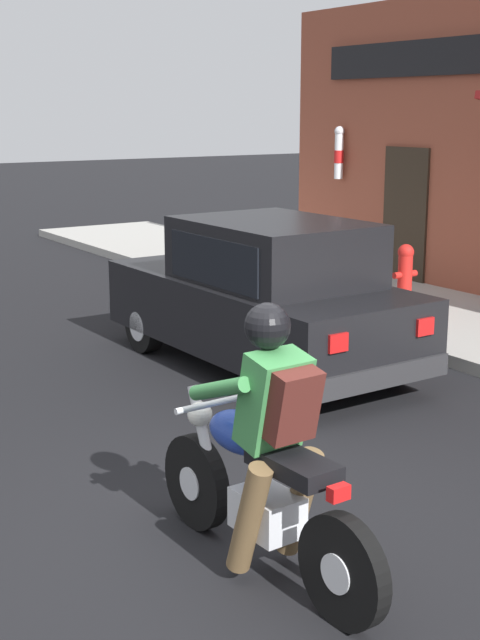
{
  "coord_description": "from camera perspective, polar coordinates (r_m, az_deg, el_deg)",
  "views": [
    {
      "loc": [
        -2.7,
        -4.17,
        2.65
      ],
      "look_at": [
        1.21,
        1.81,
        0.95
      ],
      "focal_mm": 50.0,
      "sensor_mm": 36.0,
      "label": 1
    }
  ],
  "objects": [
    {
      "name": "ground_plane",
      "position": [
        5.63,
        -0.26,
        -14.69
      ],
      "size": [
        80.0,
        80.0,
        0.0
      ],
      "primitive_type": "plane",
      "color": "black"
    },
    {
      "name": "sidewalk_curb",
      "position": [
        11.08,
        14.68,
        -0.53
      ],
      "size": [
        2.6,
        22.0,
        0.14
      ],
      "primitive_type": "cube",
      "color": "#ADAAA3",
      "rests_on": "ground"
    },
    {
      "name": "motorcycle_with_rider",
      "position": [
        5.14,
        1.6,
        -9.19
      ],
      "size": [
        0.56,
        2.02,
        1.62
      ],
      "color": "black",
      "rests_on": "ground"
    },
    {
      "name": "car_hatchback",
      "position": [
        9.17,
        1.49,
        1.52
      ],
      "size": [
        1.7,
        3.8,
        1.57
      ],
      "color": "black",
      "rests_on": "ground"
    },
    {
      "name": "fire_hydrant",
      "position": [
        11.3,
        10.5,
        2.55
      ],
      "size": [
        0.36,
        0.24,
        0.88
      ],
      "color": "red",
      "rests_on": "sidewalk_curb"
    }
  ]
}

